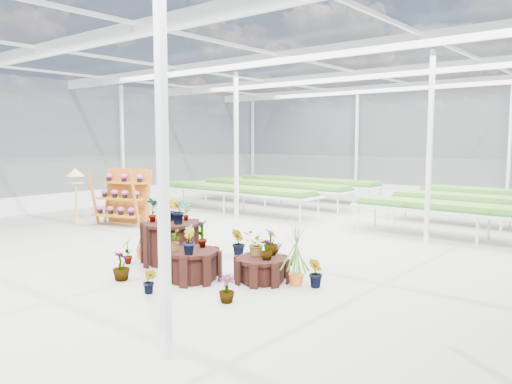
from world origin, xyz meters
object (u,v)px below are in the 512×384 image
Objects in this scene: plinth_mid at (192,265)px; plinth_tall at (172,243)px; plinth_low at (262,270)px; shelf_rack at (121,197)px; bird_table at (76,195)px.

plinth_tall is at bearing 153.43° from plinth_mid.
plinth_mid is at bearing -145.01° from plinth_low.
plinth_low is (2.20, 0.10, -0.20)m from plinth_tall.
plinth_mid is (1.20, -0.60, -0.14)m from plinth_tall.
bird_table is at bearing -177.18° from shelf_rack.
bird_table is (-8.21, 1.43, 0.60)m from plinth_low.
plinth_mid is 0.62× the size of shelf_rack.
shelf_rack reaches higher than plinth_mid.
plinth_low is (1.00, 0.70, -0.06)m from plinth_mid.
plinth_mid is at bearing -36.80° from bird_table.
plinth_tall is 6.21m from bird_table.
bird_table reaches higher than plinth_low.
plinth_low is at bearing 34.99° from plinth_mid.
plinth_tall is 4.99m from shelf_rack.
bird_table is at bearing 163.52° from plinth_mid.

